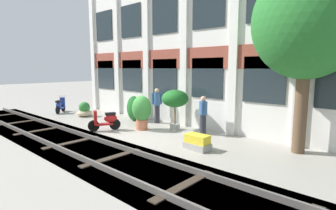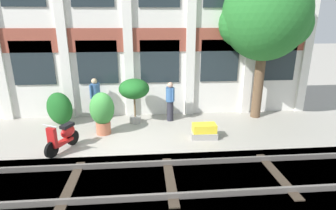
{
  "view_description": "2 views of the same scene",
  "coord_description": "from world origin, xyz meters",
  "px_view_note": "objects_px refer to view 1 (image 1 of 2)",
  "views": [
    {
      "loc": [
        7.5,
        -6.66,
        2.69
      ],
      "look_at": [
        0.27,
        1.32,
        1.15
      ],
      "focal_mm": 28.0,
      "sensor_mm": 36.0,
      "label": 1
    },
    {
      "loc": [
        0.65,
        -7.82,
        3.75
      ],
      "look_at": [
        1.39,
        0.8,
        1.02
      ],
      "focal_mm": 28.0,
      "sensor_mm": 36.0,
      "label": 2
    }
  ],
  "objects_px": {
    "broadleaf_tree": "(307,25)",
    "potted_plant_tall_urn": "(175,100)",
    "resident_watching_tracks": "(157,104)",
    "resident_by_doorway": "(203,114)",
    "potted_plant_ribbed_drum": "(142,111)",
    "scooter_near_curb": "(60,106)",
    "topiary_hedge": "(134,108)",
    "potted_plant_wide_bowl": "(85,111)",
    "potted_plant_square_trough": "(197,142)",
    "scooter_second_parked": "(106,120)"
  },
  "relations": [
    {
      "from": "scooter_second_parked",
      "to": "potted_plant_square_trough",
      "type": "bearing_deg",
      "value": 122.15
    },
    {
      "from": "potted_plant_wide_bowl",
      "to": "scooter_second_parked",
      "type": "height_order",
      "value": "scooter_second_parked"
    },
    {
      "from": "resident_by_doorway",
      "to": "topiary_hedge",
      "type": "xyz_separation_m",
      "value": [
        -4.24,
        -0.02,
        -0.21
      ]
    },
    {
      "from": "scooter_near_curb",
      "to": "topiary_hedge",
      "type": "relative_size",
      "value": 0.84
    },
    {
      "from": "scooter_near_curb",
      "to": "resident_watching_tracks",
      "type": "height_order",
      "value": "resident_watching_tracks"
    },
    {
      "from": "topiary_hedge",
      "to": "potted_plant_tall_urn",
      "type": "bearing_deg",
      "value": -2.15
    },
    {
      "from": "potted_plant_tall_urn",
      "to": "potted_plant_wide_bowl",
      "type": "height_order",
      "value": "potted_plant_tall_urn"
    },
    {
      "from": "potted_plant_tall_urn",
      "to": "resident_watching_tracks",
      "type": "relative_size",
      "value": 1.03
    },
    {
      "from": "potted_plant_square_trough",
      "to": "resident_watching_tracks",
      "type": "xyz_separation_m",
      "value": [
        -3.92,
        2.09,
        0.68
      ]
    },
    {
      "from": "potted_plant_ribbed_drum",
      "to": "potted_plant_square_trough",
      "type": "height_order",
      "value": "potted_plant_ribbed_drum"
    },
    {
      "from": "scooter_second_parked",
      "to": "resident_watching_tracks",
      "type": "height_order",
      "value": "resident_watching_tracks"
    },
    {
      "from": "resident_watching_tracks",
      "to": "potted_plant_tall_urn",
      "type": "bearing_deg",
      "value": 17.31
    },
    {
      "from": "resident_watching_tracks",
      "to": "topiary_hedge",
      "type": "xyz_separation_m",
      "value": [
        -1.31,
        -0.35,
        -0.29
      ]
    },
    {
      "from": "potted_plant_ribbed_drum",
      "to": "scooter_near_curb",
      "type": "xyz_separation_m",
      "value": [
        -6.81,
        -0.4,
        -0.4
      ]
    },
    {
      "from": "potted_plant_tall_urn",
      "to": "scooter_second_parked",
      "type": "height_order",
      "value": "potted_plant_tall_urn"
    },
    {
      "from": "potted_plant_wide_bowl",
      "to": "potted_plant_square_trough",
      "type": "height_order",
      "value": "potted_plant_wide_bowl"
    },
    {
      "from": "resident_by_doorway",
      "to": "topiary_hedge",
      "type": "bearing_deg",
      "value": -22.67
    },
    {
      "from": "resident_watching_tracks",
      "to": "topiary_hedge",
      "type": "distance_m",
      "value": 1.39
    },
    {
      "from": "broadleaf_tree",
      "to": "potted_plant_square_trough",
      "type": "relative_size",
      "value": 6.36
    },
    {
      "from": "scooter_second_parked",
      "to": "resident_watching_tracks",
      "type": "relative_size",
      "value": 0.75
    },
    {
      "from": "scooter_second_parked",
      "to": "potted_plant_ribbed_drum",
      "type": "bearing_deg",
      "value": 164.53
    },
    {
      "from": "potted_plant_square_trough",
      "to": "topiary_hedge",
      "type": "relative_size",
      "value": 0.72
    },
    {
      "from": "potted_plant_ribbed_drum",
      "to": "resident_watching_tracks",
      "type": "height_order",
      "value": "resident_watching_tracks"
    },
    {
      "from": "potted_plant_wide_bowl",
      "to": "potted_plant_square_trough",
      "type": "distance_m",
      "value": 8.17
    },
    {
      "from": "broadleaf_tree",
      "to": "resident_watching_tracks",
      "type": "bearing_deg",
      "value": 178.25
    },
    {
      "from": "scooter_second_parked",
      "to": "topiary_hedge",
      "type": "height_order",
      "value": "topiary_hedge"
    },
    {
      "from": "broadleaf_tree",
      "to": "potted_plant_tall_urn",
      "type": "height_order",
      "value": "broadleaf_tree"
    },
    {
      "from": "potted_plant_wide_bowl",
      "to": "topiary_hedge",
      "type": "xyz_separation_m",
      "value": [
        2.92,
        1.1,
        0.3
      ]
    },
    {
      "from": "topiary_hedge",
      "to": "potted_plant_square_trough",
      "type": "bearing_deg",
      "value": -18.37
    },
    {
      "from": "potted_plant_tall_urn",
      "to": "potted_plant_wide_bowl",
      "type": "xyz_separation_m",
      "value": [
        -5.77,
        -1.0,
        -0.98
      ]
    },
    {
      "from": "scooter_second_parked",
      "to": "potted_plant_wide_bowl",
      "type": "bearing_deg",
      "value": -81.28
    },
    {
      "from": "broadleaf_tree",
      "to": "potted_plant_tall_urn",
      "type": "relative_size",
      "value": 3.31
    },
    {
      "from": "resident_by_doorway",
      "to": "resident_watching_tracks",
      "type": "xyz_separation_m",
      "value": [
        -2.93,
        0.33,
        0.08
      ]
    },
    {
      "from": "potted_plant_ribbed_drum",
      "to": "topiary_hedge",
      "type": "height_order",
      "value": "potted_plant_ribbed_drum"
    },
    {
      "from": "potted_plant_tall_urn",
      "to": "potted_plant_wide_bowl",
      "type": "distance_m",
      "value": 5.94
    },
    {
      "from": "potted_plant_tall_urn",
      "to": "potted_plant_square_trough",
      "type": "xyz_separation_m",
      "value": [
        2.38,
        -1.63,
        -1.07
      ]
    },
    {
      "from": "resident_watching_tracks",
      "to": "potted_plant_ribbed_drum",
      "type": "bearing_deg",
      "value": -38.01
    },
    {
      "from": "potted_plant_wide_bowl",
      "to": "scooter_near_curb",
      "type": "bearing_deg",
      "value": -169.81
    },
    {
      "from": "scooter_near_curb",
      "to": "potted_plant_square_trough",
      "type": "bearing_deg",
      "value": -135.61
    },
    {
      "from": "potted_plant_square_trough",
      "to": "scooter_near_curb",
      "type": "distance_m",
      "value": 10.27
    },
    {
      "from": "resident_by_doorway",
      "to": "potted_plant_wide_bowl",
      "type": "bearing_deg",
      "value": -14.01
    },
    {
      "from": "broadleaf_tree",
      "to": "potted_plant_square_trough",
      "type": "distance_m",
      "value": 4.9
    },
    {
      "from": "potted_plant_square_trough",
      "to": "topiary_hedge",
      "type": "bearing_deg",
      "value": 161.63
    },
    {
      "from": "scooter_second_parked",
      "to": "resident_by_doorway",
      "type": "bearing_deg",
      "value": 148.75
    },
    {
      "from": "potted_plant_wide_bowl",
      "to": "scooter_near_curb",
      "type": "height_order",
      "value": "scooter_near_curb"
    },
    {
      "from": "resident_watching_tracks",
      "to": "resident_by_doorway",
      "type": "bearing_deg",
      "value": 27.31
    },
    {
      "from": "potted_plant_wide_bowl",
      "to": "resident_watching_tracks",
      "type": "xyz_separation_m",
      "value": [
        4.22,
        1.45,
        0.59
      ]
    },
    {
      "from": "resident_by_doorway",
      "to": "potted_plant_square_trough",
      "type": "bearing_deg",
      "value": 96.65
    },
    {
      "from": "potted_plant_ribbed_drum",
      "to": "potted_plant_square_trough",
      "type": "xyz_separation_m",
      "value": [
        3.45,
        -0.66,
        -0.6
      ]
    },
    {
      "from": "broadleaf_tree",
      "to": "potted_plant_square_trough",
      "type": "height_order",
      "value": "broadleaf_tree"
    }
  ]
}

